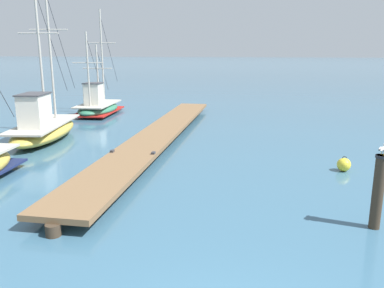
{
  "coord_description": "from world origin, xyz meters",
  "views": [
    {
      "loc": [
        0.22,
        -4.21,
        4.24
      ],
      "look_at": [
        -1.72,
        7.33,
        1.4
      ],
      "focal_mm": 36.86,
      "sensor_mm": 36.0,
      "label": 1
    }
  ],
  "objects_px": {
    "perched_seagull": "(383,149)",
    "mooring_piling": "(378,191)",
    "fishing_boat_0": "(98,106)",
    "fishing_boat_2": "(43,127)",
    "mooring_buoy": "(344,165)"
  },
  "relations": [
    {
      "from": "perched_seagull",
      "to": "mooring_piling",
      "type": "bearing_deg",
      "value": 58.93
    },
    {
      "from": "fishing_boat_0",
      "to": "fishing_boat_2",
      "type": "distance_m",
      "value": 7.62
    },
    {
      "from": "perched_seagull",
      "to": "mooring_buoy",
      "type": "relative_size",
      "value": 0.63
    },
    {
      "from": "mooring_piling",
      "to": "perched_seagull",
      "type": "distance_m",
      "value": 1.03
    },
    {
      "from": "fishing_boat_0",
      "to": "mooring_piling",
      "type": "xyz_separation_m",
      "value": [
        13.29,
        -14.9,
        0.38
      ]
    },
    {
      "from": "fishing_boat_0",
      "to": "perched_seagull",
      "type": "bearing_deg",
      "value": -48.29
    },
    {
      "from": "fishing_boat_2",
      "to": "fishing_boat_0",
      "type": "bearing_deg",
      "value": 93.49
    },
    {
      "from": "fishing_boat_0",
      "to": "perched_seagull",
      "type": "height_order",
      "value": "fishing_boat_0"
    },
    {
      "from": "fishing_boat_2",
      "to": "mooring_piling",
      "type": "distance_m",
      "value": 14.76
    },
    {
      "from": "fishing_boat_0",
      "to": "mooring_piling",
      "type": "relative_size",
      "value": 3.73
    },
    {
      "from": "fishing_boat_0",
      "to": "fishing_boat_2",
      "type": "relative_size",
      "value": 0.85
    },
    {
      "from": "fishing_boat_0",
      "to": "fishing_boat_2",
      "type": "xyz_separation_m",
      "value": [
        0.46,
        -7.6,
        0.1
      ]
    },
    {
      "from": "mooring_piling",
      "to": "perched_seagull",
      "type": "relative_size",
      "value": 5.27
    },
    {
      "from": "fishing_boat_0",
      "to": "perched_seagull",
      "type": "xyz_separation_m",
      "value": [
        13.28,
        -14.9,
        1.4
      ]
    },
    {
      "from": "mooring_piling",
      "to": "mooring_buoy",
      "type": "distance_m",
      "value": 4.72
    }
  ]
}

